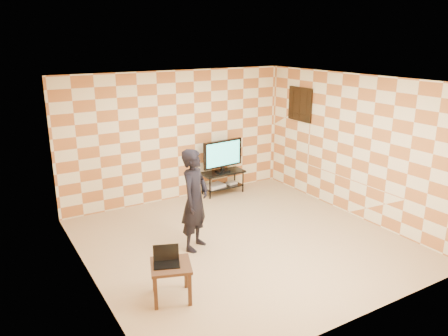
{
  "coord_description": "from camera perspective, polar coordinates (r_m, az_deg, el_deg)",
  "views": [
    {
      "loc": [
        -3.72,
        -5.63,
        3.35
      ],
      "look_at": [
        0.0,
        0.6,
        1.15
      ],
      "focal_mm": 35.0,
      "sensor_mm": 36.0,
      "label": 1
    }
  ],
  "objects": [
    {
      "name": "floor",
      "position": [
        7.54,
        2.37,
        -9.55
      ],
      "size": [
        5.0,
        5.0,
        0.0
      ],
      "primitive_type": "plane",
      "color": "tan",
      "rests_on": "ground"
    },
    {
      "name": "wall_back",
      "position": [
        9.16,
        -6.12,
        4.15
      ],
      "size": [
        5.0,
        0.02,
        2.7
      ],
      "primitive_type": "cube",
      "color": "#F7EABD",
      "rests_on": "ground"
    },
    {
      "name": "wall_front",
      "position": [
        5.26,
        17.7,
        -6.33
      ],
      "size": [
        5.0,
        0.02,
        2.7
      ],
      "primitive_type": "cube",
      "color": "#F7EABD",
      "rests_on": "ground"
    },
    {
      "name": "wall_left",
      "position": [
        6.1,
        -17.57,
        -3.09
      ],
      "size": [
        0.02,
        5.0,
        2.7
      ],
      "primitive_type": "cube",
      "color": "#F7EABD",
      "rests_on": "ground"
    },
    {
      "name": "wall_right",
      "position": [
        8.63,
        16.55,
        2.75
      ],
      "size": [
        0.02,
        5.0,
        2.7
      ],
      "primitive_type": "cube",
      "color": "#F7EABD",
      "rests_on": "ground"
    },
    {
      "name": "ceiling",
      "position": [
        6.78,
        2.65,
        11.35
      ],
      "size": [
        5.0,
        5.0,
        0.02
      ],
      "primitive_type": "cube",
      "color": "white",
      "rests_on": "wall_back"
    },
    {
      "name": "wall_art",
      "position": [
        9.59,
        9.92,
        8.21
      ],
      "size": [
        0.04,
        0.72,
        0.72
      ],
      "color": "black",
      "rests_on": "wall_right"
    },
    {
      "name": "tv_stand",
      "position": [
        9.61,
        -0.16,
        -1.24
      ],
      "size": [
        0.96,
        0.43,
        0.5
      ],
      "color": "black",
      "rests_on": "floor"
    },
    {
      "name": "tv",
      "position": [
        9.46,
        -0.16,
        1.79
      ],
      "size": [
        0.97,
        0.21,
        0.71
      ],
      "color": "black",
      "rests_on": "tv_stand"
    },
    {
      "name": "dvd_player",
      "position": [
        9.57,
        -1.21,
        -2.33
      ],
      "size": [
        0.45,
        0.36,
        0.07
      ],
      "primitive_type": "cube",
      "rotation": [
        0.0,
        0.0,
        0.16
      ],
      "color": "#BBBBBE",
      "rests_on": "tv_stand"
    },
    {
      "name": "game_console",
      "position": [
        9.78,
        1.01,
        -1.95
      ],
      "size": [
        0.24,
        0.18,
        0.05
      ],
      "primitive_type": "cube",
      "rotation": [
        0.0,
        0.0,
        0.13
      ],
      "color": "silver",
      "rests_on": "tv_stand"
    },
    {
      "name": "side_table",
      "position": [
        5.9,
        -6.95,
        -13.13
      ],
      "size": [
        0.66,
        0.66,
        0.5
      ],
      "color": "#3B2117",
      "rests_on": "floor"
    },
    {
      "name": "laptop",
      "position": [
        5.87,
        -7.53,
        -11.79
      ],
      "size": [
        0.41,
        0.37,
        0.23
      ],
      "color": "black",
      "rests_on": "side_table"
    },
    {
      "name": "person",
      "position": [
        7.01,
        -3.84,
        -4.18
      ],
      "size": [
        0.73,
        0.68,
        1.67
      ],
      "primitive_type": "imported",
      "rotation": [
        0.0,
        0.0,
        0.63
      ],
      "color": "black",
      "rests_on": "floor"
    }
  ]
}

